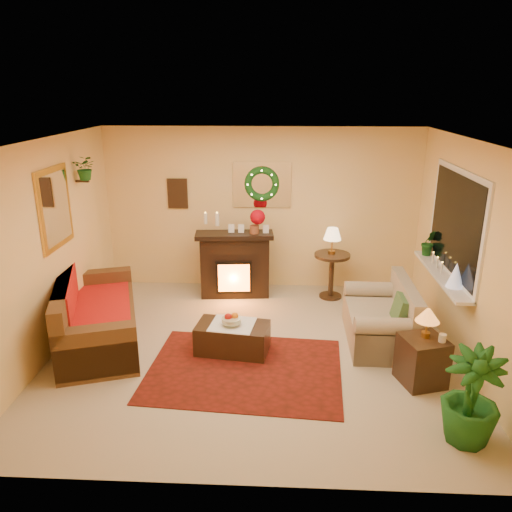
{
  "coord_description": "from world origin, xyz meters",
  "views": [
    {
      "loc": [
        0.29,
        -5.57,
        3.15
      ],
      "look_at": [
        0.0,
        0.35,
        1.15
      ],
      "focal_mm": 35.0,
      "sensor_mm": 36.0,
      "label": 1
    }
  ],
  "objects_px": {
    "loveseat": "(380,311)",
    "coffee_table": "(233,336)",
    "end_table_square": "(422,361)",
    "sofa": "(98,310)",
    "side_table_round": "(331,278)",
    "fireplace": "(235,263)"
  },
  "relations": [
    {
      "from": "loveseat",
      "to": "coffee_table",
      "type": "relative_size",
      "value": 1.55
    },
    {
      "from": "loveseat",
      "to": "coffee_table",
      "type": "height_order",
      "value": "loveseat"
    },
    {
      "from": "fireplace",
      "to": "side_table_round",
      "type": "distance_m",
      "value": 1.53
    },
    {
      "from": "loveseat",
      "to": "sofa",
      "type": "bearing_deg",
      "value": -176.27
    },
    {
      "from": "sofa",
      "to": "coffee_table",
      "type": "height_order",
      "value": "sofa"
    },
    {
      "from": "fireplace",
      "to": "loveseat",
      "type": "bearing_deg",
      "value": -40.04
    },
    {
      "from": "sofa",
      "to": "coffee_table",
      "type": "relative_size",
      "value": 2.35
    },
    {
      "from": "fireplace",
      "to": "coffee_table",
      "type": "bearing_deg",
      "value": -90.81
    },
    {
      "from": "side_table_round",
      "to": "end_table_square",
      "type": "height_order",
      "value": "side_table_round"
    },
    {
      "from": "sofa",
      "to": "end_table_square",
      "type": "xyz_separation_m",
      "value": [
        3.94,
        -0.8,
        -0.16
      ]
    },
    {
      "from": "fireplace",
      "to": "coffee_table",
      "type": "distance_m",
      "value": 1.84
    },
    {
      "from": "fireplace",
      "to": "end_table_square",
      "type": "xyz_separation_m",
      "value": [
        2.3,
        -2.39,
        -0.28
      ]
    },
    {
      "from": "fireplace",
      "to": "end_table_square",
      "type": "distance_m",
      "value": 3.33
    },
    {
      "from": "fireplace",
      "to": "side_table_round",
      "type": "xyz_separation_m",
      "value": [
        1.52,
        -0.0,
        -0.22
      ]
    },
    {
      "from": "end_table_square",
      "to": "coffee_table",
      "type": "relative_size",
      "value": 0.62
    },
    {
      "from": "side_table_round",
      "to": "coffee_table",
      "type": "relative_size",
      "value": 0.81
    },
    {
      "from": "sofa",
      "to": "loveseat",
      "type": "bearing_deg",
      "value": -15.28
    },
    {
      "from": "sofa",
      "to": "fireplace",
      "type": "bearing_deg",
      "value": 26.1
    },
    {
      "from": "loveseat",
      "to": "fireplace",
      "type": "bearing_deg",
      "value": 145.85
    },
    {
      "from": "loveseat",
      "to": "end_table_square",
      "type": "relative_size",
      "value": 2.5
    },
    {
      "from": "coffee_table",
      "to": "sofa",
      "type": "bearing_deg",
      "value": -178.92
    },
    {
      "from": "sofa",
      "to": "side_table_round",
      "type": "distance_m",
      "value": 3.53
    }
  ]
}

